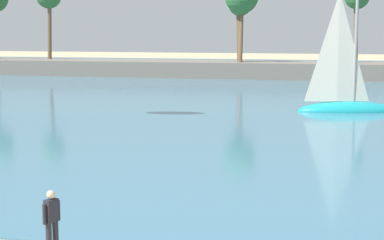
{
  "coord_description": "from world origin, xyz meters",
  "views": [
    {
      "loc": [
        7.22,
        -6.19,
        5.66
      ],
      "look_at": [
        2.98,
        13.54,
        2.68
      ],
      "focal_mm": 59.25,
      "sensor_mm": 36.0,
      "label": 1
    }
  ],
  "objects": [
    {
      "name": "sea",
      "position": [
        0.0,
        56.31,
        0.03
      ],
      "size": [
        220.0,
        95.26,
        0.06
      ],
      "primitive_type": "cube",
      "color": "teal",
      "rests_on": "ground"
    },
    {
      "name": "person_at_waterline",
      "position": [
        0.63,
        7.9,
        0.89
      ],
      "size": [
        0.32,
        0.51,
        1.67
      ],
      "color": "#23232D",
      "rests_on": "ground"
    },
    {
      "name": "sailboat_near_shore",
      "position": [
        8.49,
        36.91,
        0.95
      ],
      "size": [
        7.06,
        3.37,
        9.84
      ],
      "color": "teal",
      "rests_on": "sea"
    },
    {
      "name": "palm_headland",
      "position": [
        -1.35,
        64.0,
        3.03
      ],
      "size": [
        101.37,
        6.0,
        11.62
      ],
      "color": "slate",
      "rests_on": "ground"
    }
  ]
}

